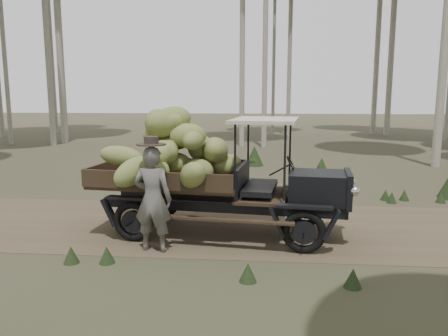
{
  "coord_description": "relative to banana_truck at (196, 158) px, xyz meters",
  "views": [
    {
      "loc": [
        1.21,
        -9.12,
        2.81
      ],
      "look_at": [
        0.44,
        -0.51,
        1.37
      ],
      "focal_mm": 35.0,
      "sensor_mm": 36.0,
      "label": 1
    }
  ],
  "objects": [
    {
      "name": "farmer",
      "position": [
        -0.62,
        -1.12,
        -0.56
      ],
      "size": [
        0.75,
        0.57,
        2.1
      ],
      "rotation": [
        0.0,
        0.0,
        3.03
      ],
      "color": "#5B5953",
      "rests_on": "ground"
    },
    {
      "name": "undergrowth",
      "position": [
        1.96,
        1.44,
        -1.08
      ],
      "size": [
        21.06,
        23.56,
        1.34
      ],
      "color": "#233319",
      "rests_on": "ground"
    },
    {
      "name": "dirt_track",
      "position": [
        0.13,
        0.51,
        -1.55
      ],
      "size": [
        70.0,
        4.0,
        0.01
      ],
      "primitive_type": "cube",
      "color": "brown",
      "rests_on": "ground"
    },
    {
      "name": "banana_truck",
      "position": [
        0.0,
        0.0,
        0.0
      ],
      "size": [
        5.34,
        2.7,
        2.68
      ],
      "rotation": [
        0.0,
        0.0,
        -0.12
      ],
      "color": "black",
      "rests_on": "ground"
    },
    {
      "name": "ground",
      "position": [
        0.13,
        0.51,
        -1.56
      ],
      "size": [
        120.0,
        120.0,
        0.0
      ],
      "primitive_type": "plane",
      "color": "#473D2B",
      "rests_on": "ground"
    }
  ]
}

